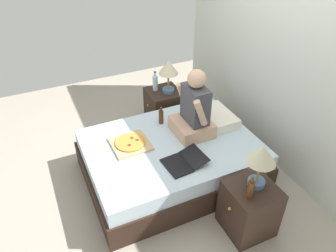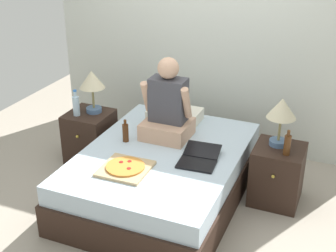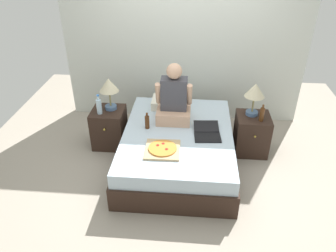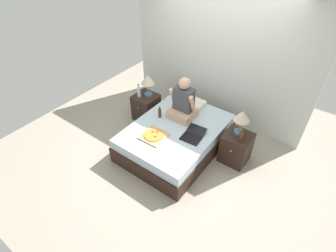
# 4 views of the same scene
# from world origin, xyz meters

# --- Properties ---
(ground_plane) EXTENTS (5.62, 5.62, 0.00)m
(ground_plane) POSITION_xyz_m (0.00, 0.00, 0.00)
(ground_plane) COLOR #9E9384
(wall_back) EXTENTS (3.62, 0.12, 2.50)m
(wall_back) POSITION_xyz_m (0.00, 1.31, 1.25)
(wall_back) COLOR silver
(wall_back) RESTS_ON ground
(bed) EXTENTS (1.41, 1.91, 0.48)m
(bed) POSITION_xyz_m (0.00, 0.00, 0.24)
(bed) COLOR black
(bed) RESTS_ON ground
(nightstand_left) EXTENTS (0.44, 0.47, 0.55)m
(nightstand_left) POSITION_xyz_m (-0.99, 0.36, 0.27)
(nightstand_left) COLOR black
(nightstand_left) RESTS_ON ground
(lamp_on_left_nightstand) EXTENTS (0.26, 0.26, 0.45)m
(lamp_on_left_nightstand) POSITION_xyz_m (-0.95, 0.41, 0.87)
(lamp_on_left_nightstand) COLOR #4C6B93
(lamp_on_left_nightstand) RESTS_ON nightstand_left
(water_bottle) EXTENTS (0.07, 0.07, 0.28)m
(water_bottle) POSITION_xyz_m (-1.07, 0.27, 0.66)
(water_bottle) COLOR silver
(water_bottle) RESTS_ON nightstand_left
(nightstand_right) EXTENTS (0.44, 0.47, 0.55)m
(nightstand_right) POSITION_xyz_m (0.99, 0.36, 0.27)
(nightstand_right) COLOR black
(nightstand_right) RESTS_ON ground
(lamp_on_right_nightstand) EXTENTS (0.26, 0.26, 0.45)m
(lamp_on_right_nightstand) POSITION_xyz_m (0.96, 0.41, 0.87)
(lamp_on_right_nightstand) COLOR #4C6B93
(lamp_on_right_nightstand) RESTS_ON nightstand_right
(beer_bottle) EXTENTS (0.06, 0.06, 0.23)m
(beer_bottle) POSITION_xyz_m (1.06, 0.26, 0.64)
(beer_bottle) COLOR #512D14
(beer_bottle) RESTS_ON nightstand_right
(pillow) EXTENTS (0.52, 0.34, 0.12)m
(pillow) POSITION_xyz_m (-0.15, 0.67, 0.54)
(pillow) COLOR silver
(pillow) RESTS_ON bed
(person_seated) EXTENTS (0.47, 0.40, 0.78)m
(person_seated) POSITION_xyz_m (-0.08, 0.31, 0.77)
(person_seated) COLOR tan
(person_seated) RESTS_ON bed
(laptop) EXTENTS (0.35, 0.44, 0.07)m
(laptop) POSITION_xyz_m (0.36, -0.05, 0.50)
(laptop) COLOR black
(laptop) RESTS_ON bed
(pizza_box) EXTENTS (0.41, 0.41, 0.05)m
(pizza_box) POSITION_xyz_m (-0.15, -0.42, 0.50)
(pizza_box) COLOR tan
(pizza_box) RESTS_ON bed
(beer_bottle_on_bed) EXTENTS (0.06, 0.06, 0.22)m
(beer_bottle_on_bed) POSITION_xyz_m (-0.40, 0.06, 0.57)
(beer_bottle_on_bed) COLOR #4C2811
(beer_bottle_on_bed) RESTS_ON bed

